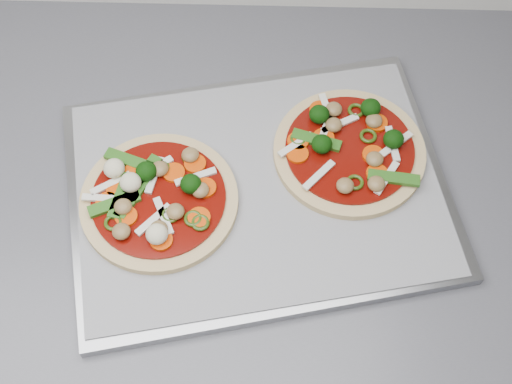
{
  "coord_description": "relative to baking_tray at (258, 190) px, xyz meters",
  "views": [
    {
      "loc": [
        0.29,
        0.89,
        1.61
      ],
      "look_at": [
        0.28,
        1.29,
        0.93
      ],
      "focal_mm": 50.0,
      "sensor_mm": 36.0,
      "label": 1
    }
  ],
  "objects": [
    {
      "name": "base_cabinet",
      "position": [
        -0.28,
        -0.0,
        -0.48
      ],
      "size": [
        3.6,
        0.6,
        0.86
      ],
      "primitive_type": "cube",
      "color": "beige",
      "rests_on": "ground"
    },
    {
      "name": "pizza_left",
      "position": [
        -0.11,
        -0.02,
        0.02
      ],
      "size": [
        0.23,
        0.23,
        0.03
      ],
      "rotation": [
        0.0,
        0.0,
        0.44
      ],
      "color": "tan",
      "rests_on": "parchment"
    },
    {
      "name": "countertop",
      "position": [
        -0.28,
        -0.0,
        -0.03
      ],
      "size": [
        3.6,
        0.6,
        0.04
      ],
      "primitive_type": "cube",
      "color": "#55555C",
      "rests_on": "base_cabinet"
    },
    {
      "name": "parchment",
      "position": [
        0.0,
        0.0,
        0.01
      ],
      "size": [
        0.46,
        0.37,
        0.0
      ],
      "primitive_type": "cube",
      "rotation": [
        0.0,
        0.0,
        0.2
      ],
      "color": "gray",
      "rests_on": "baking_tray"
    },
    {
      "name": "baking_tray",
      "position": [
        0.0,
        0.0,
        0.0
      ],
      "size": [
        0.48,
        0.4,
        0.01
      ],
      "primitive_type": "cube",
      "rotation": [
        0.0,
        0.0,
        0.22
      ],
      "color": "gray",
      "rests_on": "countertop"
    },
    {
      "name": "pizza_right",
      "position": [
        0.1,
        0.05,
        0.02
      ],
      "size": [
        0.24,
        0.24,
        0.03
      ],
      "rotation": [
        0.0,
        0.0,
        0.52
      ],
      "color": "tan",
      "rests_on": "parchment"
    }
  ]
}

